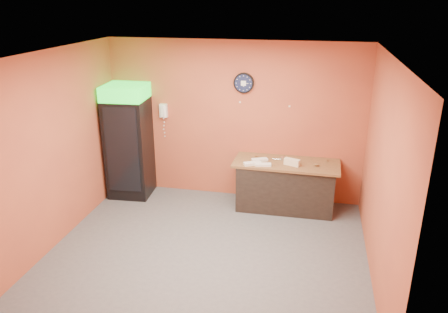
# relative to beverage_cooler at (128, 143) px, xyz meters

# --- Properties ---
(floor) EXTENTS (4.50, 4.50, 0.00)m
(floor) POSITION_rel_beverage_cooler_xyz_m (1.85, -1.60, -1.00)
(floor) COLOR #47474C
(floor) RESTS_ON ground
(back_wall) EXTENTS (4.50, 0.02, 2.80)m
(back_wall) POSITION_rel_beverage_cooler_xyz_m (1.85, 0.40, 0.40)
(back_wall) COLOR #B15232
(back_wall) RESTS_ON floor
(left_wall) EXTENTS (0.02, 4.00, 2.80)m
(left_wall) POSITION_rel_beverage_cooler_xyz_m (-0.40, -1.60, 0.40)
(left_wall) COLOR #B15232
(left_wall) RESTS_ON floor
(right_wall) EXTENTS (0.02, 4.00, 2.80)m
(right_wall) POSITION_rel_beverage_cooler_xyz_m (4.10, -1.60, 0.40)
(right_wall) COLOR #B15232
(right_wall) RESTS_ON floor
(ceiling) EXTENTS (4.50, 4.00, 0.02)m
(ceiling) POSITION_rel_beverage_cooler_xyz_m (1.85, -1.60, 1.80)
(ceiling) COLOR white
(ceiling) RESTS_ON back_wall
(beverage_cooler) EXTENTS (0.76, 0.77, 2.04)m
(beverage_cooler) POSITION_rel_beverage_cooler_xyz_m (0.00, 0.00, 0.00)
(beverage_cooler) COLOR black
(beverage_cooler) RESTS_ON floor
(prep_counter) EXTENTS (1.61, 0.73, 0.80)m
(prep_counter) POSITION_rel_beverage_cooler_xyz_m (2.82, 0.04, -0.59)
(prep_counter) COLOR black
(prep_counter) RESTS_ON floor
(wall_clock) EXTENTS (0.35, 0.06, 0.35)m
(wall_clock) POSITION_rel_beverage_cooler_xyz_m (2.02, 0.37, 1.09)
(wall_clock) COLOR black
(wall_clock) RESTS_ON back_wall
(wall_phone) EXTENTS (0.13, 0.11, 0.24)m
(wall_phone) POSITION_rel_beverage_cooler_xyz_m (0.57, 0.34, 0.54)
(wall_phone) COLOR white
(wall_phone) RESTS_ON back_wall
(butcher_paper) EXTENTS (1.78, 0.81, 0.04)m
(butcher_paper) POSITION_rel_beverage_cooler_xyz_m (2.82, 0.04, -0.17)
(butcher_paper) COLOR brown
(butcher_paper) RESTS_ON prep_counter
(sub_roll_stack) EXTENTS (0.28, 0.18, 0.11)m
(sub_roll_stack) POSITION_rel_beverage_cooler_xyz_m (2.92, -0.09, -0.10)
(sub_roll_stack) COLOR beige
(sub_roll_stack) RESTS_ON butcher_paper
(wrapped_sandwich_left) EXTENTS (0.31, 0.24, 0.04)m
(wrapped_sandwich_left) POSITION_rel_beverage_cooler_xyz_m (2.28, -0.19, -0.13)
(wrapped_sandwich_left) COLOR silver
(wrapped_sandwich_left) RESTS_ON butcher_paper
(wrapped_sandwich_mid) EXTENTS (0.27, 0.15, 0.04)m
(wrapped_sandwich_mid) POSITION_rel_beverage_cooler_xyz_m (2.46, -0.20, -0.13)
(wrapped_sandwich_mid) COLOR silver
(wrapped_sandwich_mid) RESTS_ON butcher_paper
(wrapped_sandwich_right) EXTENTS (0.29, 0.21, 0.04)m
(wrapped_sandwich_right) POSITION_rel_beverage_cooler_xyz_m (2.37, 0.00, -0.13)
(wrapped_sandwich_right) COLOR silver
(wrapped_sandwich_right) RESTS_ON butcher_paper
(kitchen_tool) EXTENTS (0.06, 0.06, 0.06)m
(kitchen_tool) POSITION_rel_beverage_cooler_xyz_m (2.74, 0.11, -0.12)
(kitchen_tool) COLOR silver
(kitchen_tool) RESTS_ON butcher_paper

